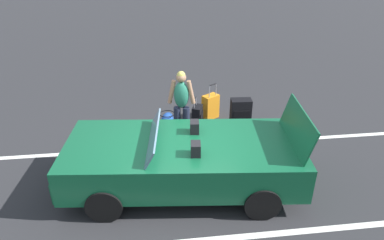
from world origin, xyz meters
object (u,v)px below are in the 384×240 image
(convertible_car, at_px, (172,160))
(traveler_person, at_px, (182,103))
(suitcase_medium_bright, at_px, (210,107))
(suitcase_small_carryon, at_px, (197,116))
(duffel_bag, at_px, (167,120))
(suitcase_large_black, at_px, (241,114))

(convertible_car, height_order, traveler_person, traveler_person)
(suitcase_medium_bright, relative_size, traveler_person, 0.57)
(suitcase_medium_bright, height_order, suitcase_small_carryon, suitcase_medium_bright)
(suitcase_medium_bright, bearing_deg, suitcase_small_carryon, 99.97)
(duffel_bag, height_order, traveler_person, traveler_person)
(suitcase_large_black, xyz_separation_m, suitcase_small_carryon, (1.00, -0.25, -0.12))
(suitcase_medium_bright, relative_size, suitcase_small_carryon, 1.32)
(suitcase_large_black, xyz_separation_m, suitcase_medium_bright, (0.63, -0.60, -0.06))
(duffel_bag, relative_size, traveler_person, 0.41)
(suitcase_medium_bright, bearing_deg, convertible_car, 124.23)
(traveler_person, bearing_deg, duffel_bag, -148.27)
(suitcase_large_black, distance_m, duffel_bag, 1.77)
(suitcase_medium_bright, distance_m, suitcase_small_carryon, 0.51)
(suitcase_small_carryon, xyz_separation_m, duffel_bag, (0.73, -0.04, -0.09))
(suitcase_small_carryon, relative_size, traveler_person, 0.44)
(traveler_person, bearing_deg, convertible_car, -2.01)
(suitcase_medium_bright, bearing_deg, duffel_bag, 72.88)
(convertible_car, height_order, duffel_bag, convertible_car)
(duffel_bag, bearing_deg, suitcase_large_black, 170.39)
(suitcase_large_black, relative_size, traveler_person, 0.45)
(convertible_car, relative_size, suitcase_medium_bright, 4.54)
(convertible_car, xyz_separation_m, traveler_person, (-0.32, -1.63, 0.34))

